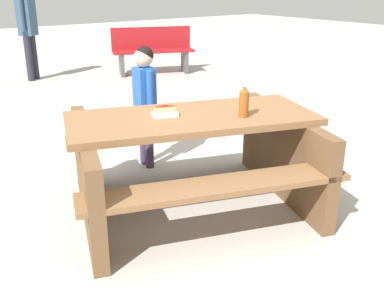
{
  "coord_description": "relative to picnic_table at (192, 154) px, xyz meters",
  "views": [
    {
      "loc": [
        1.87,
        2.53,
        1.68
      ],
      "look_at": [
        0.0,
        0.0,
        0.52
      ],
      "focal_mm": 41.97,
      "sensor_mm": 36.0,
      "label": 1
    }
  ],
  "objects": [
    {
      "name": "hotdog_tray",
      "position": [
        0.17,
        -0.1,
        0.34
      ],
      "size": [
        0.21,
        0.17,
        0.08
      ],
      "color": "white",
      "rests_on": "picnic_table"
    },
    {
      "name": "ground_plane",
      "position": [
        0.0,
        0.0,
        -0.44
      ],
      "size": [
        30.0,
        30.0,
        0.0
      ],
      "primitive_type": "plane",
      "color": "#B7B2A8",
      "rests_on": "ground"
    },
    {
      "name": "child_in_coat",
      "position": [
        -0.15,
        -0.93,
        0.28
      ],
      "size": [
        0.18,
        0.28,
        1.13
      ],
      "color": "#3F334C",
      "rests_on": "ground"
    },
    {
      "name": "picnic_table",
      "position": [
        0.0,
        0.0,
        0.0
      ],
      "size": [
        2.16,
        1.92,
        0.75
      ],
      "color": "brown",
      "rests_on": "ground"
    },
    {
      "name": "bystander_adult",
      "position": [
        -0.57,
        -5.51,
        0.65
      ],
      "size": [
        0.35,
        0.35,
        1.71
      ],
      "color": "#262633",
      "rests_on": "ground"
    },
    {
      "name": "park_bench_mid",
      "position": [
        -2.58,
        -4.73,
        0.0
      ],
      "size": [
        1.54,
        0.91,
        0.85
      ],
      "color": "maroon",
      "rests_on": "ground"
    },
    {
      "name": "soda_bottle",
      "position": [
        -0.27,
        0.25,
        0.42
      ],
      "size": [
        0.07,
        0.07,
        0.24
      ],
      "color": "brown",
      "rests_on": "picnic_table"
    }
  ]
}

